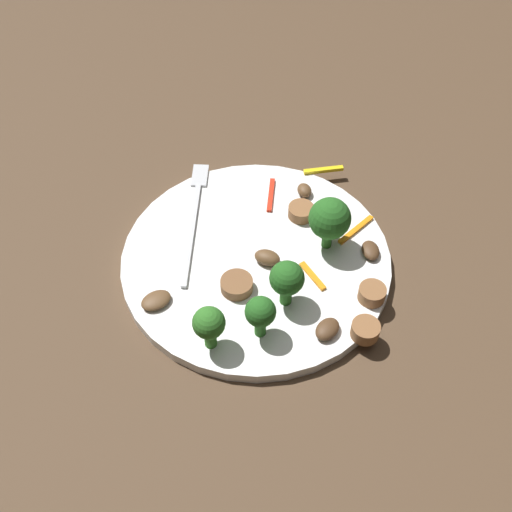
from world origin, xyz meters
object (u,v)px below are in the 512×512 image
Objects in this scene: fork at (195,212)px; pepper_strip_2 at (271,195)px; sausage_slice_1 at (365,330)px; sausage_slice_3 at (301,212)px; broccoli_floret_0 at (260,313)px; sausage_slice_2 at (237,285)px; pepper_strip_3 at (323,170)px; pepper_strip_0 at (313,276)px; sausage_slice_0 at (372,293)px; mushroom_0 at (370,250)px; plate at (256,260)px; mushroom_2 at (327,329)px; mushroom_3 at (267,258)px; mushroom_4 at (156,300)px; broccoli_floret_2 at (331,221)px; mushroom_1 at (304,190)px; pepper_strip_1 at (356,230)px; broccoli_floret_3 at (209,324)px; broccoli_floret_1 at (287,279)px.

pepper_strip_2 is (0.01, -0.09, -0.00)m from fork.
sausage_slice_3 is (0.16, 0.02, -0.00)m from sausage_slice_1.
fork is at bearing 13.31° from broccoli_floret_0.
sausage_slice_1 is 0.54× the size of pepper_strip_2.
sausage_slice_2 is 0.20m from pepper_strip_3.
broccoli_floret_0 is at bearing -152.72° from fork.
sausage_slice_3 reaches higher than pepper_strip_0.
pepper_strip_2 is (0.16, 0.07, -0.01)m from sausage_slice_0.
sausage_slice_3 is 0.09m from mushroom_0.
fork reaches higher than plate.
mushroom_2 is 0.10m from mushroom_3.
mushroom_3 reaches higher than mushroom_2.
mushroom_4 is 0.78× the size of pepper_strip_0.
broccoli_floret_0 is 0.07m from mushroom_2.
mushroom_3 is at bearing 142.15° from pepper_strip_3.
sausage_slice_2 is at bearing 126.84° from mushroom_3.
broccoli_floret_0 is 1.52× the size of sausage_slice_2.
broccoli_floret_2 reaches higher than plate.
mushroom_1 reaches higher than pepper_strip_1.
pepper_strip_3 is (0.11, -0.03, -0.04)m from broccoli_floret_2.
sausage_slice_2 is (-0.04, 0.03, 0.01)m from plate.
broccoli_floret_3 is at bearing 112.75° from mushroom_0.
pepper_strip_2 is (0.14, -0.02, -0.03)m from broccoli_floret_1.
sausage_slice_3 reaches higher than fork.
sausage_slice_1 is (-0.11, -0.01, -0.03)m from broccoli_floret_2.
pepper_strip_2 is (0.07, 0.08, -0.00)m from pepper_strip_1.
mushroom_3 reaches higher than pepper_strip_0.
fork is 0.12m from mushroom_4.
pepper_strip_3 is at bearing -30.17° from broccoli_floret_0.
mushroom_1 is at bearing 24.83° from mushroom_0.
broccoli_floret_3 is (-0.03, 0.08, -0.00)m from broccoli_floret_1.
mushroom_4 is (0.07, 0.15, -0.00)m from mushroom_2.
broccoli_floret_0 is 0.15m from mushroom_0.
mushroom_2 is 0.07m from pepper_strip_0.
broccoli_floret_1 reaches higher than pepper_strip_0.
mushroom_1 is at bearing -7.64° from mushroom_2.
sausage_slice_3 is 0.60× the size of pepper_strip_3.
mushroom_2 is 0.52× the size of pepper_strip_1.
fork is 6.57× the size of sausage_slice_0.
mushroom_0 reaches higher than plate.
broccoli_floret_0 is 1.05× the size of pepper_strip_3.
sausage_slice_3 is at bearing 145.76° from pepper_strip_3.
sausage_slice_0 reaches higher than mushroom_3.
mushroom_1 is at bearing 32.06° from pepper_strip_1.
mushroom_0 is 0.13m from pepper_strip_3.
broccoli_floret_0 is 0.16m from sausage_slice_3.
broccoli_floret_1 reaches higher than pepper_strip_2.
pepper_strip_0 is (-0.00, -0.08, -0.00)m from sausage_slice_2.
mushroom_4 is (0.04, 0.21, -0.00)m from sausage_slice_0.
mushroom_3 is at bearing 21.42° from mushroom_2.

